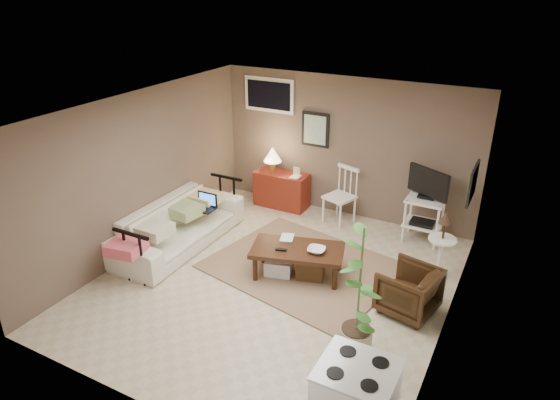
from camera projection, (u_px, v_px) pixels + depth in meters
The scene contains 19 objects.
floor at pixel (275, 281), 6.89m from camera, with size 5.00×5.00×0.00m, color #C1B293.
art_back at pixel (315, 130), 8.52m from camera, with size 0.50×0.03×0.60m, color black.
art_right at pixel (473, 183), 6.16m from camera, with size 0.03×0.60×0.45m, color black.
window at pixel (269, 95), 8.70m from camera, with size 0.96×0.03×0.60m, color white.
rug at pixel (303, 266), 7.22m from camera, with size 2.52×2.02×0.02m, color #84694D.
coffee_table at pixel (297, 260), 6.91m from camera, with size 1.39×0.98×0.48m.
sofa at pixel (179, 218), 7.65m from camera, with size 2.32×0.68×0.91m, color #EDE5CC.
sofa_pillows at pixel (170, 220), 7.37m from camera, with size 0.45×2.21×0.16m, color beige, non-canonical shape.
sofa_end_rails at pixel (186, 224), 7.62m from camera, with size 0.62×2.32×0.78m, color black, non-canonical shape.
laptop at pixel (205, 204), 7.82m from camera, with size 0.36×0.26×0.24m.
red_console at pixel (281, 186), 8.99m from camera, with size 0.96×0.43×1.11m.
spindle_chair at pixel (340, 197), 8.38m from camera, with size 0.55×0.55×0.97m.
tv_stand at pixel (425, 204), 7.69m from camera, with size 0.67×0.47×1.21m.
side_table at pixel (443, 237), 6.75m from camera, with size 0.38×0.38×1.01m.
armchair at pixel (409, 288), 6.16m from camera, with size 0.65×0.61×0.67m, color black.
potted_plant at pixel (359, 289), 5.25m from camera, with size 0.40×0.40×1.61m.
bowl at pixel (317, 244), 6.69m from camera, with size 0.24×0.06×0.24m, color #36190E.
book_table at pixel (281, 230), 7.05m from camera, with size 0.18×0.02×0.25m, color #36190E.
book_console at pixel (291, 171), 8.69m from camera, with size 0.16×0.02×0.22m, color #36190E.
Camera 1 is at (2.79, -5.10, 3.88)m, focal length 32.00 mm.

